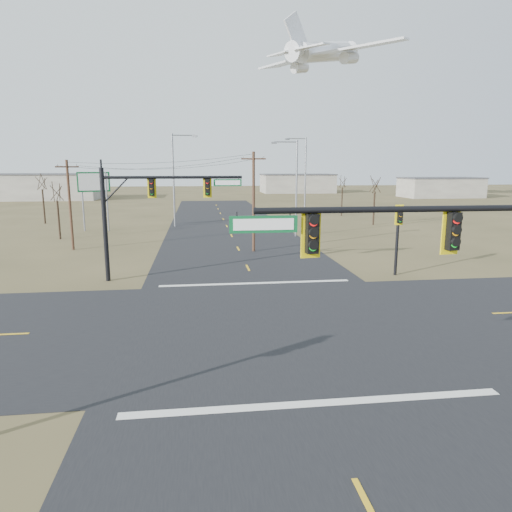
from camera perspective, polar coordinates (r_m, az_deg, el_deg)
The scene contains 22 objects.
ground at distance 21.66m, azimuth 2.47°, elevation -8.40°, with size 320.00×320.00×0.00m, color brown.
road_ew at distance 21.66m, azimuth 2.47°, elevation -8.38°, with size 160.00×14.00×0.02m, color black.
road_ns at distance 21.66m, azimuth 2.47°, elevation -8.37°, with size 14.00×160.00×0.02m, color black.
stop_bar_near at distance 14.94m, azimuth 7.55°, elevation -17.78°, with size 12.00×0.40×0.01m, color silver.
stop_bar_far at distance 28.76m, azimuth -0.05°, elevation -3.41°, with size 12.00×0.40×0.01m, color silver.
mast_arm_near at distance 13.93m, azimuth 23.78°, elevation 0.51°, with size 10.33×0.47×6.69m.
mast_arm_far at distance 29.81m, azimuth -12.95°, elevation 6.87°, with size 8.86×0.41×7.18m.
pedestal_signal_ne at distance 31.78m, azimuth 17.42°, elevation 3.74°, with size 0.59×0.52×4.80m.
utility_pole_near at distance 39.17m, azimuth -0.30°, elevation 7.01°, with size 2.08×0.25×8.49m.
utility_pole_far at distance 43.14m, azimuth -22.25°, elevation 6.14°, with size 1.89×0.56×7.83m.
highway_sign at distance 55.31m, azimuth -19.57°, elevation 7.79°, with size 3.37×1.32×6.68m.
streetlight_a at distance 47.99m, azimuth 4.83°, elevation 9.06°, with size 2.77×0.30×9.93m.
streetlight_b at distance 67.87m, azimuth 5.99°, elevation 10.33°, with size 3.20×0.42×11.44m.
streetlight_c at distance 56.90m, azimuth -10.04°, elevation 9.93°, with size 3.12×0.43×11.15m.
bare_tree_a at distance 50.13m, azimuth -23.68°, elevation 7.41°, with size 3.27×3.27×6.11m.
bare_tree_b at distance 65.08m, azimuth -25.23°, elevation 8.42°, with size 2.96×2.96×6.75m.
bare_tree_c at distance 59.52m, azimuth 14.67°, elevation 8.68°, with size 3.28×3.28×6.52m.
bare_tree_d at distance 70.08m, azimuth 10.77°, elevation 9.14°, with size 3.15×3.15×6.35m.
warehouse_left at distance 116.11m, azimuth -25.82°, elevation 7.76°, with size 28.00×14.00×5.50m, color #ADA999.
warehouse_mid at distance 133.29m, azimuth 5.16°, elevation 8.98°, with size 20.00×12.00×5.00m, color #ADA999.
warehouse_right at distance 120.41m, azimuth 22.04°, elevation 7.89°, with size 18.00×10.00×4.50m, color #ADA999.
jet_airliner at distance 98.11m, azimuth 8.49°, elevation 23.93°, with size 31.55×31.31×14.19m.
Camera 1 is at (-3.49, -20.13, 7.21)m, focal length 32.00 mm.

